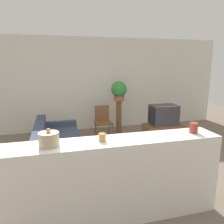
# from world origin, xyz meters

# --- Properties ---
(ground_plane) EXTENTS (14.00, 14.00, 0.00)m
(ground_plane) POSITION_xyz_m (0.00, 0.00, 0.00)
(ground_plane) COLOR #756656
(wall_back) EXTENTS (9.00, 0.06, 2.70)m
(wall_back) POSITION_xyz_m (0.00, 3.43, 1.35)
(wall_back) COLOR silver
(wall_back) RESTS_ON ground_plane
(couch) EXTENTS (0.95, 2.03, 0.71)m
(couch) POSITION_xyz_m (-0.69, 1.54, 0.25)
(couch) COLOR #384256
(couch) RESTS_ON ground_plane
(tv_stand) EXTENTS (0.91, 0.50, 0.51)m
(tv_stand) POSITION_xyz_m (1.84, 1.62, 0.26)
(tv_stand) COLOR brown
(tv_stand) RESTS_ON ground_plane
(television) EXTENTS (0.64, 0.43, 0.47)m
(television) POSITION_xyz_m (1.84, 1.62, 0.75)
(television) COLOR #333338
(television) RESTS_ON tv_stand
(wooden_chair) EXTENTS (0.44, 0.44, 0.84)m
(wooden_chair) POSITION_xyz_m (0.55, 2.54, 0.46)
(wooden_chair) COLOR brown
(wooden_chair) RESTS_ON ground_plane
(plant_stand) EXTENTS (0.15, 0.15, 0.93)m
(plant_stand) POSITION_xyz_m (1.08, 2.82, 0.47)
(plant_stand) COLOR brown
(plant_stand) RESTS_ON ground_plane
(potted_plant) EXTENTS (0.44, 0.44, 0.54)m
(potted_plant) POSITION_xyz_m (1.08, 2.82, 1.22)
(potted_plant) COLOR #8E5B3D
(potted_plant) RESTS_ON plant_stand
(foreground_counter) EXTENTS (2.69, 0.44, 1.05)m
(foreground_counter) POSITION_xyz_m (0.00, -0.62, 0.53)
(foreground_counter) COLOR white
(foreground_counter) RESTS_ON ground_plane
(decorative_bowl) EXTENTS (0.23, 0.23, 0.21)m
(decorative_bowl) POSITION_xyz_m (-0.76, -0.62, 1.13)
(decorative_bowl) COLOR tan
(decorative_bowl) RESTS_ON foreground_counter
(candle_jar) EXTENTS (0.09, 0.09, 0.10)m
(candle_jar) POSITION_xyz_m (-0.15, -0.62, 1.10)
(candle_jar) COLOR #C6844C
(candle_jar) RESTS_ON foreground_counter
(coffee_tin) EXTENTS (0.11, 0.11, 0.14)m
(coffee_tin) POSITION_xyz_m (1.08, -0.62, 1.12)
(coffee_tin) COLOR #99382D
(coffee_tin) RESTS_ON foreground_counter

